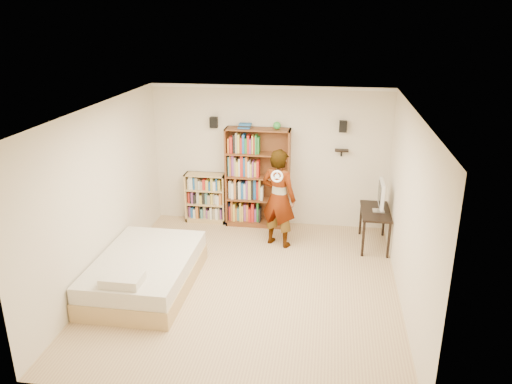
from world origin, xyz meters
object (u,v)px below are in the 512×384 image
tall_bookshelf (258,178)px  daybed (145,268)px  low_bookshelf (206,198)px  person (279,198)px  computer_desk (374,228)px

tall_bookshelf → daybed: (-1.34, -2.59, -0.65)m
low_bookshelf → daybed: low_bookshelf is taller
daybed → person: person is taller
tall_bookshelf → low_bookshelf: size_ratio=1.95×
low_bookshelf → daybed: 2.64m
daybed → person: (1.83, 1.77, 0.57)m
low_bookshelf → person: (1.54, -0.85, 0.39)m
tall_bookshelf → daybed: 2.99m
computer_desk → daybed: computer_desk is taller
computer_desk → daybed: bearing=-150.7°
tall_bookshelf → low_bookshelf: (-1.04, 0.03, -0.47)m
daybed → person: bearing=44.1°
daybed → computer_desk: bearing=29.3°
computer_desk → person: 1.79m
low_bookshelf → computer_desk: bearing=-11.3°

